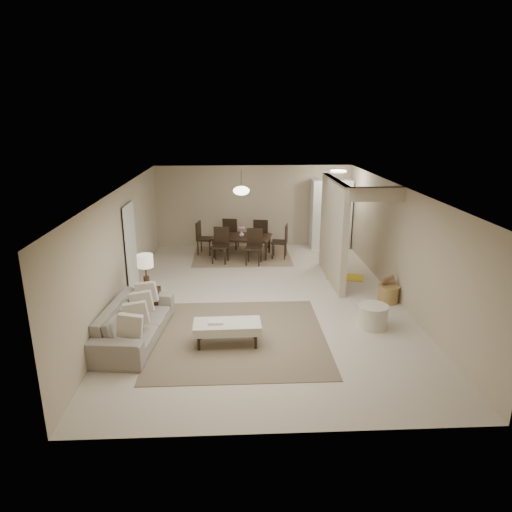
{
  "coord_description": "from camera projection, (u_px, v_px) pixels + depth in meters",
  "views": [
    {
      "loc": [
        -0.6,
        -9.44,
        3.94
      ],
      "look_at": [
        -0.15,
        -0.09,
        1.05
      ],
      "focal_mm": 32.0,
      "sensor_mm": 36.0,
      "label": 1
    }
  ],
  "objects": [
    {
      "name": "left_wall",
      "position": [
        122.0,
        248.0,
        9.7
      ],
      "size": [
        0.0,
        9.0,
        9.0
      ],
      "primitive_type": "plane",
      "rotation": [
        1.57,
        0.0,
        1.57
      ],
      "color": "#BAAA8D",
      "rests_on": "floor"
    },
    {
      "name": "dining_table",
      "position": [
        242.0,
        246.0,
        13.28
      ],
      "size": [
        1.83,
        1.26,
        0.59
      ],
      "primitive_type": "imported",
      "rotation": [
        0.0,
        0.0,
        -0.21
      ],
      "color": "black",
      "rests_on": "dining_rug"
    },
    {
      "name": "doorway",
      "position": [
        131.0,
        250.0,
        10.34
      ],
      "size": [
        0.04,
        0.9,
        2.04
      ],
      "primitive_type": "cube",
      "color": "black",
      "rests_on": "floor"
    },
    {
      "name": "round_pouf",
      "position": [
        373.0,
        316.0,
        8.81
      ],
      "size": [
        0.58,
        0.58,
        0.45
      ],
      "primitive_type": "cylinder",
      "color": "beige",
      "rests_on": "floor"
    },
    {
      "name": "pantry_cabinet",
      "position": [
        331.0,
        214.0,
        13.96
      ],
      "size": [
        1.2,
        0.55,
        2.1
      ],
      "primitive_type": "cube",
      "color": "white",
      "rests_on": "floor"
    },
    {
      "name": "dining_rug",
      "position": [
        242.0,
        256.0,
        13.36
      ],
      "size": [
        2.8,
        2.1,
        0.01
      ],
      "primitive_type": "cube",
      "color": "#796B4B",
      "rests_on": "floor"
    },
    {
      "name": "vase",
      "position": [
        242.0,
        234.0,
        13.17
      ],
      "size": [
        0.17,
        0.17,
        0.15
      ],
      "primitive_type": "imported",
      "rotation": [
        0.0,
        0.0,
        -0.21
      ],
      "color": "white",
      "rests_on": "dining_table"
    },
    {
      "name": "back_wall",
      "position": [
        254.0,
        206.0,
        14.13
      ],
      "size": [
        6.0,
        0.0,
        6.0
      ],
      "primitive_type": "plane",
      "rotation": [
        1.57,
        0.0,
        0.0
      ],
      "color": "#BAAA8D",
      "rests_on": "floor"
    },
    {
      "name": "living_rug",
      "position": [
        238.0,
        336.0,
        8.5
      ],
      "size": [
        3.2,
        3.2,
        0.01
      ],
      "primitive_type": "cube",
      "color": "brown",
      "rests_on": "floor"
    },
    {
      "name": "flush_light",
      "position": [
        338.0,
        171.0,
        12.64
      ],
      "size": [
        0.44,
        0.44,
        0.05
      ],
      "primitive_type": "cylinder",
      "color": "white",
      "rests_on": "ceiling"
    },
    {
      "name": "ceiling",
      "position": [
        263.0,
        188.0,
        9.47
      ],
      "size": [
        9.0,
        9.0,
        0.0
      ],
      "primitive_type": "plane",
      "rotation": [
        3.14,
        0.0,
        0.0
      ],
      "color": "white",
      "rests_on": "back_wall"
    },
    {
      "name": "wicker_basket",
      "position": [
        388.0,
        294.0,
        10.01
      ],
      "size": [
        0.46,
        0.46,
        0.38
      ],
      "primitive_type": "cylinder",
      "rotation": [
        0.0,
        0.0,
        -0.02
      ],
      "color": "olive",
      "rests_on": "floor"
    },
    {
      "name": "floor",
      "position": [
        262.0,
        299.0,
        10.2
      ],
      "size": [
        9.0,
        9.0,
        0.0
      ],
      "primitive_type": "plane",
      "color": "beige",
      "rests_on": "ground"
    },
    {
      "name": "ottoman_bench",
      "position": [
        227.0,
        327.0,
        8.1
      ],
      "size": [
        1.21,
        0.58,
        0.43
      ],
      "rotation": [
        0.0,
        0.0,
        0.02
      ],
      "color": "beige",
      "rests_on": "living_rug"
    },
    {
      "name": "right_wall",
      "position": [
        399.0,
        244.0,
        9.97
      ],
      "size": [
        0.0,
        9.0,
        9.0
      ],
      "primitive_type": "plane",
      "rotation": [
        1.57,
        0.0,
        -1.57
      ],
      "color": "#BAAA8D",
      "rests_on": "floor"
    },
    {
      "name": "yellow_mat",
      "position": [
        344.0,
        277.0,
        11.61
      ],
      "size": [
        1.03,
        0.77,
        0.01
      ],
      "primitive_type": "cube",
      "rotation": [
        0.0,
        0.0,
        -0.25
      ],
      "color": "gold",
      "rests_on": "floor"
    },
    {
      "name": "partition",
      "position": [
        333.0,
        231.0,
        11.11
      ],
      "size": [
        0.15,
        2.5,
        2.5
      ],
      "primitive_type": "cube",
      "color": "#BAAA8D",
      "rests_on": "floor"
    },
    {
      "name": "dining_chairs",
      "position": [
        242.0,
        240.0,
        13.22
      ],
      "size": [
        2.66,
        2.15,
        0.98
      ],
      "color": "black",
      "rests_on": "dining_rug"
    },
    {
      "name": "table_lamp",
      "position": [
        145.0,
        264.0,
        9.13
      ],
      "size": [
        0.32,
        0.32,
        0.76
      ],
      "color": "#4A381F",
      "rests_on": "side_table"
    },
    {
      "name": "side_table",
      "position": [
        148.0,
        302.0,
        9.37
      ],
      "size": [
        0.49,
        0.49,
        0.53
      ],
      "primitive_type": "cube",
      "rotation": [
        0.0,
        0.0,
        0.01
      ],
      "color": "black",
      "rests_on": "floor"
    },
    {
      "name": "sofa",
      "position": [
        135.0,
        322.0,
        8.31
      ],
      "size": [
        2.44,
        1.16,
        0.69
      ],
      "primitive_type": "imported",
      "rotation": [
        0.0,
        0.0,
        1.46
      ],
      "color": "gray",
      "rests_on": "floor"
    },
    {
      "name": "pendant_light",
      "position": [
        241.0,
        191.0,
        12.8
      ],
      "size": [
        0.46,
        0.46,
        0.71
      ],
      "color": "#4A381F",
      "rests_on": "ceiling"
    }
  ]
}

